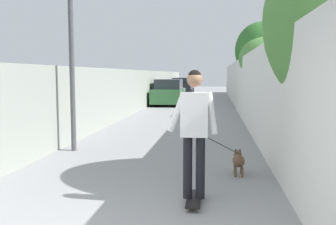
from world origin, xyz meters
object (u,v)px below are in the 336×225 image
object	(u,v)px
tree_right_mid	(261,50)
tree_right_far	(266,59)
person_skateboarder	(194,124)
car_near	(169,93)
car_far	(182,88)
skateboard	(194,199)
dog	(238,160)
lamp_post	(71,33)

from	to	relation	value
tree_right_mid	tree_right_far	xyz separation A→B (m)	(-6.00, 0.50, -0.72)
person_skateboarder	car_near	bearing A→B (deg)	8.17
car_far	skateboard	bearing A→B (deg)	-174.68
skateboard	car_near	bearing A→B (deg)	8.17
tree_right_mid	person_skateboarder	distance (m)	17.59
tree_right_far	skateboard	xyz separation A→B (m)	(-11.23, 2.36, -2.42)
tree_right_mid	dog	world-z (taller)	tree_right_mid
person_skateboarder	car_far	bearing A→B (deg)	5.32
dog	car_near	world-z (taller)	car_near
tree_right_far	car_far	distance (m)	16.47
lamp_post	person_skateboarder	world-z (taller)	lamp_post
skateboard	dog	bearing A→B (deg)	-23.30
lamp_post	tree_right_far	bearing A→B (deg)	-35.11
lamp_post	car_near	world-z (taller)	lamp_post
person_skateboarder	car_far	size ratio (longest dim) A/B	0.42
tree_right_far	dog	world-z (taller)	tree_right_far
lamp_post	car_far	bearing A→B (deg)	-1.47
tree_right_far	lamp_post	bearing A→B (deg)	144.89
skateboard	person_skateboarder	size ratio (longest dim) A/B	0.44
dog	tree_right_mid	bearing A→B (deg)	-7.86
tree_right_far	car_far	size ratio (longest dim) A/B	0.79
lamp_post	car_near	distance (m)	14.14
tree_right_far	lamp_post	size ratio (longest dim) A/B	0.84
skateboard	dog	size ratio (longest dim) A/B	0.40
lamp_post	skateboard	size ratio (longest dim) A/B	5.08
tree_right_mid	skateboard	distance (m)	17.75
tree_right_far	skateboard	world-z (taller)	tree_right_far
skateboard	tree_right_far	bearing A→B (deg)	-11.89
skateboard	car_far	distance (m)	26.99
lamp_post	car_near	xyz separation A→B (m)	(13.97, -0.60, -2.09)
tree_right_far	dog	distance (m)	9.96
tree_right_far	car_near	bearing A→B (deg)	38.15
tree_right_mid	lamp_post	size ratio (longest dim) A/B	1.19
car_near	lamp_post	bearing A→B (deg)	177.54
tree_right_mid	car_near	xyz separation A→B (m)	(0.20, 5.37, -2.49)
person_skateboarder	tree_right_mid	bearing A→B (deg)	-9.45
lamp_post	dog	xyz separation A→B (m)	(-1.79, -3.82, -2.53)
lamp_post	skateboard	distance (m)	5.39
dog	car_far	world-z (taller)	car_far
car_near	car_far	distance (m)	9.44
dog	car_far	distance (m)	25.41
lamp_post	skateboard	bearing A→B (deg)	-138.11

